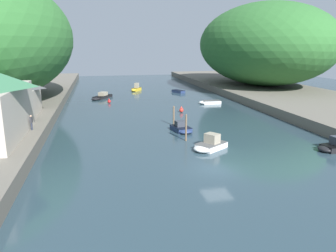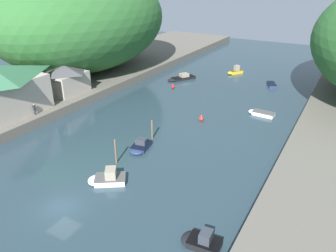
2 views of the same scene
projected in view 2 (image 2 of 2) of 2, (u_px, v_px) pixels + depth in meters
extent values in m
plane|color=#283D47|center=(197.00, 107.00, 54.50)|extent=(130.00, 130.00, 0.00)
cube|color=#666056|center=(76.00, 79.00, 66.42)|extent=(22.00, 120.00, 1.45)
ellipsoid|color=#2D662D|center=(82.00, 19.00, 66.07)|extent=(28.99, 40.59, 20.60)
cube|color=#B2A899|center=(66.00, 83.00, 56.04)|extent=(5.35, 6.42, 3.43)
pyramid|color=#4C4C51|center=(64.00, 69.00, 55.04)|extent=(5.78, 6.93, 1.36)
cube|color=black|center=(204.00, 243.00, 26.36)|extent=(2.75, 1.95, 0.60)
ellipsoid|color=black|center=(189.00, 238.00, 26.86)|extent=(1.45, 1.75, 0.60)
cube|color=black|center=(205.00, 240.00, 26.23)|extent=(2.81, 1.99, 0.03)
cube|color=#333842|center=(206.00, 237.00, 26.02)|extent=(1.02, 1.29, 0.90)
cube|color=white|center=(264.00, 114.00, 50.94)|extent=(3.33, 1.83, 0.56)
ellipsoid|color=white|center=(253.00, 112.00, 51.73)|extent=(1.70, 1.67, 0.56)
cube|color=#525252|center=(264.00, 112.00, 50.81)|extent=(3.40, 1.87, 0.03)
cube|color=navy|center=(272.00, 85.00, 64.23)|extent=(2.57, 3.52, 0.59)
ellipsoid|color=navy|center=(270.00, 82.00, 65.70)|extent=(1.84, 2.01, 0.59)
cube|color=black|center=(272.00, 83.00, 64.10)|extent=(2.62, 3.59, 0.03)
cube|color=navy|center=(141.00, 146.00, 41.32)|extent=(2.36, 3.18, 0.56)
ellipsoid|color=navy|center=(137.00, 152.00, 40.09)|extent=(2.00, 1.74, 0.56)
cube|color=black|center=(141.00, 144.00, 41.20)|extent=(2.40, 3.24, 0.03)
cube|color=#333842|center=(141.00, 141.00, 41.12)|extent=(1.47, 1.23, 0.75)
cube|color=black|center=(183.00, 78.00, 68.67)|extent=(4.19, 5.22, 0.48)
ellipsoid|color=black|center=(173.00, 80.00, 67.58)|extent=(2.84, 3.06, 0.48)
cube|color=black|center=(183.00, 77.00, 68.56)|extent=(4.27, 5.33, 0.03)
cube|color=#9E937F|center=(184.00, 75.00, 68.48)|extent=(2.05, 2.17, 0.75)
cube|color=white|center=(110.00, 180.00, 34.56)|extent=(3.72, 3.41, 0.60)
ellipsoid|color=white|center=(95.00, 180.00, 34.46)|extent=(2.36, 2.46, 0.60)
cube|color=#525252|center=(110.00, 177.00, 34.42)|extent=(3.79, 3.48, 0.03)
cube|color=#9E937F|center=(111.00, 173.00, 34.22)|extent=(1.69, 1.78, 1.02)
cube|color=gold|center=(236.00, 72.00, 72.46)|extent=(2.60, 3.10, 0.69)
ellipsoid|color=gold|center=(231.00, 73.00, 71.87)|extent=(1.74, 1.84, 0.69)
cube|color=#4C3E0E|center=(236.00, 71.00, 72.31)|extent=(2.65, 3.16, 0.03)
cube|color=#9E937F|center=(237.00, 68.00, 72.11)|extent=(1.25, 1.31, 1.18)
cylinder|color=brown|center=(116.00, 152.00, 37.58)|extent=(0.22, 0.22, 2.97)
sphere|color=brown|center=(115.00, 140.00, 36.94)|extent=(0.19, 0.19, 0.19)
cylinder|color=brown|center=(152.00, 130.00, 43.35)|extent=(0.24, 0.24, 2.56)
sphere|color=brown|center=(152.00, 121.00, 42.79)|extent=(0.22, 0.22, 0.22)
sphere|color=red|center=(201.00, 119.00, 49.04)|extent=(0.70, 0.70, 0.70)
cone|color=red|center=(201.00, 115.00, 48.82)|extent=(0.35, 0.35, 0.35)
sphere|color=red|center=(173.00, 87.00, 63.02)|extent=(0.62, 0.62, 0.62)
cone|color=red|center=(173.00, 85.00, 62.83)|extent=(0.31, 0.31, 0.31)
cylinder|color=#282D3D|center=(35.00, 112.00, 47.33)|extent=(0.13, 0.13, 0.85)
cylinder|color=#282D3D|center=(36.00, 112.00, 47.46)|extent=(0.13, 0.13, 0.85)
cube|color=#2D2D33|center=(34.00, 107.00, 47.08)|extent=(0.27, 0.41, 0.62)
sphere|color=tan|center=(34.00, 105.00, 46.91)|extent=(0.22, 0.22, 0.22)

